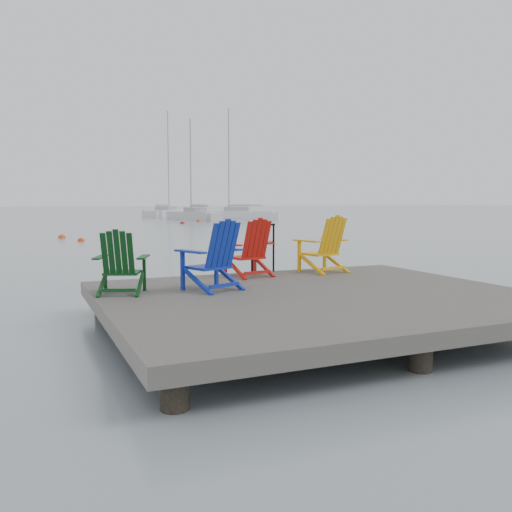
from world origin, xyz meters
name	(u,v)px	position (x,y,z in m)	size (l,w,h in m)	color
ground	(317,327)	(0.00, 0.00, 0.00)	(400.00, 400.00, 0.00)	slate
dock	(317,304)	(0.00, 0.00, 0.35)	(6.00, 5.00, 1.40)	#2F2D2A
handrail	(263,243)	(0.25, 2.45, 1.04)	(0.48, 0.04, 0.90)	black
chair_green	(120,262)	(-2.60, 1.04, 0.96)	(0.87, 0.83, 0.90)	#0A3812
chair_blue	(214,255)	(-1.27, 0.83, 1.02)	(0.99, 0.94, 1.03)	#0F279E
chair_red	(250,248)	(-0.21, 1.97, 1.00)	(0.89, 0.84, 1.00)	red
chair_yellow	(325,244)	(1.27, 1.93, 1.02)	(0.94, 0.89, 1.03)	#EDA60D
sailboat_near	(193,216)	(11.75, 44.28, 0.36)	(3.69, 7.44, 10.10)	silver
sailboat_mid	(168,213)	(12.66, 57.86, 0.35)	(7.56, 9.08, 12.91)	silver
sailboat_far	(233,215)	(16.75, 46.38, 0.36)	(8.43, 6.08, 11.66)	silver
buoy_a	(62,238)	(-1.97, 21.72, 0.00)	(0.37, 0.37, 0.37)	#DE450D
buoy_b	(81,241)	(-1.32, 19.11, 0.00)	(0.31, 0.31, 0.31)	red
buoy_c	(182,224)	(8.28, 36.05, 0.00)	(0.38, 0.38, 0.38)	red
buoy_d	(198,222)	(10.88, 40.00, 0.00)	(0.40, 0.40, 0.40)	red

